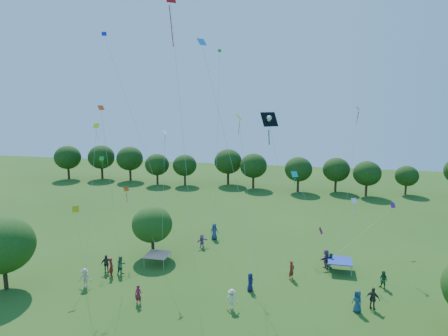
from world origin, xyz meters
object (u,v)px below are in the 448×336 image
at_px(tent_red_stripe, 158,255).
at_px(red_high_kite, 175,52).
at_px(pirate_kite, 270,122).
at_px(near_tree_north, 152,224).
at_px(near_tree_west, 2,245).
at_px(tent_blue, 340,261).

distance_m(tent_red_stripe, red_high_kite, 19.60).
bearing_deg(pirate_kite, near_tree_north, 152.62).
distance_m(tent_red_stripe, pirate_kite, 17.93).
distance_m(near_tree_west, pirate_kite, 24.51).
height_order(tent_red_stripe, red_high_kite, red_high_kite).
height_order(near_tree_north, red_high_kite, red_high_kite).
height_order(near_tree_west, pirate_kite, pirate_kite).
bearing_deg(near_tree_west, pirate_kite, 8.30).
xyz_separation_m(near_tree_north, red_high_kite, (5.37, -7.13, 16.24)).
bearing_deg(pirate_kite, near_tree_west, -171.70).
height_order(tent_blue, red_high_kite, red_high_kite).
height_order(near_tree_north, tent_red_stripe, near_tree_north).
bearing_deg(tent_red_stripe, tent_blue, 7.73).
distance_m(near_tree_north, pirate_kite, 17.94).
distance_m(near_tree_west, red_high_kite, 21.63).
bearing_deg(tent_red_stripe, pirate_kite, -21.23).
relative_size(near_tree_west, near_tree_north, 1.23).
distance_m(near_tree_west, near_tree_north, 13.54).
relative_size(near_tree_west, red_high_kite, 0.28).
relative_size(pirate_kite, red_high_kite, 0.61).
bearing_deg(red_high_kite, tent_blue, 28.74).
bearing_deg(near_tree_north, pirate_kite, -27.38).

